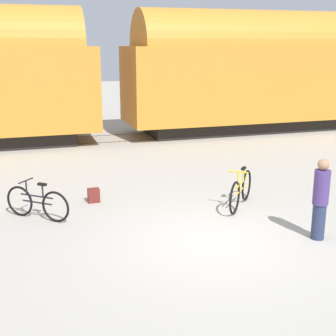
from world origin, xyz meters
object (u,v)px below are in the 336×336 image
(person_in_purple, at_px, (320,199))
(backpack, at_px, (94,195))
(bicycle_black, at_px, (37,203))
(bicycle_yellow, at_px, (241,191))
(freight_train, at_px, (111,72))

(person_in_purple, relative_size, backpack, 4.76)
(bicycle_black, xyz_separation_m, person_in_purple, (5.22, -2.76, 0.45))
(bicycle_yellow, xyz_separation_m, bicycle_black, (-4.59, 0.61, -0.03))
(freight_train, distance_m, person_in_purple, 11.45)
(bicycle_black, height_order, backpack, bicycle_black)
(freight_train, height_order, person_in_purple, freight_train)
(freight_train, distance_m, bicycle_yellow, 9.36)
(freight_train, bearing_deg, bicycle_black, -111.31)
(bicycle_yellow, bearing_deg, freight_train, 98.33)
(bicycle_black, distance_m, backpack, 1.55)
(bicycle_yellow, xyz_separation_m, person_in_purple, (0.63, -2.15, 0.42))
(bicycle_black, bearing_deg, person_in_purple, -27.84)
(person_in_purple, distance_m, backpack, 5.27)
(backpack, bearing_deg, bicycle_yellow, -22.79)
(bicycle_yellow, relative_size, backpack, 4.10)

